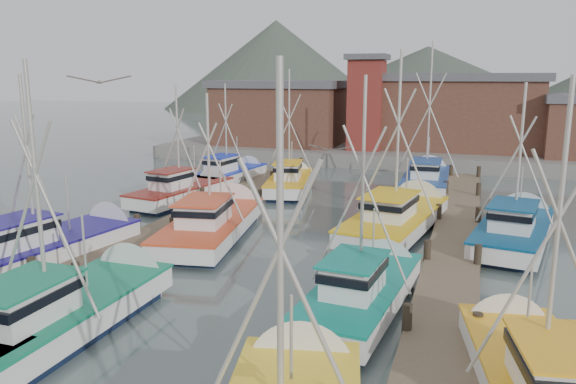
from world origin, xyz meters
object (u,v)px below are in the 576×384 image
(lookout_tower, at_px, (366,102))
(boat_12, at_px, (290,181))
(boat_4, at_px, (66,312))
(boat_8, at_px, (215,223))

(lookout_tower, height_order, boat_12, lookout_tower)
(boat_4, height_order, boat_12, boat_4)
(lookout_tower, bearing_deg, boat_4, -93.29)
(boat_8, bearing_deg, boat_4, -97.62)
(boat_8, relative_size, boat_12, 1.16)
(boat_4, bearing_deg, lookout_tower, 87.11)
(lookout_tower, distance_m, boat_8, 27.02)
(boat_4, bearing_deg, boat_8, 92.02)
(lookout_tower, xyz_separation_m, boat_8, (-2.49, -26.46, -4.87))
(lookout_tower, relative_size, boat_8, 0.81)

